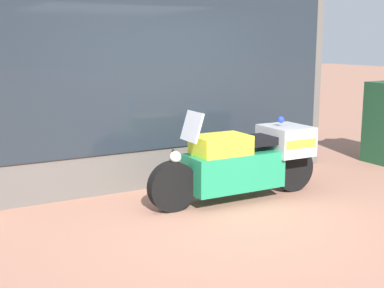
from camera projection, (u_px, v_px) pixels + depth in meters
ground_plane at (228, 226)px, 5.92m from camera, size 60.00×60.00×0.00m
shop_building at (126, 61)px, 7.13m from camera, size 5.88×0.55×3.49m
window_display at (168, 149)px, 7.71m from camera, size 4.70×0.30×2.00m
paramedic_motorcycle at (246, 159)px, 6.84m from camera, size 2.44×0.65×1.19m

